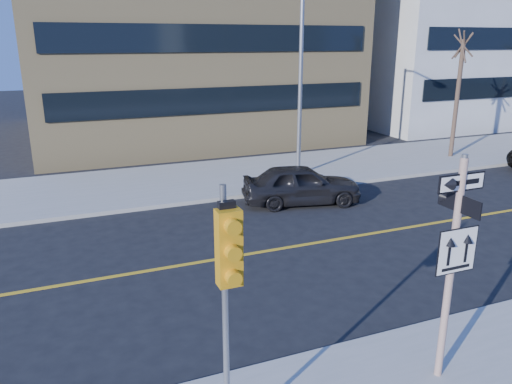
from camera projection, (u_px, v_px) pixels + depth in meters
name	position (u px, v px, depth m)	size (l,w,h in m)	color
ground	(359.00, 314.00, 11.25)	(120.00, 120.00, 0.00)	black
far_sidewalk	(510.00, 147.00, 28.35)	(66.00, 6.00, 0.15)	gray
sign_pole	(453.00, 258.00, 8.31)	(0.92, 0.92, 4.06)	silver
traffic_signal	(228.00, 269.00, 6.56)	(0.32, 0.45, 4.00)	gray
parked_car_a	(301.00, 184.00, 18.64)	(4.39, 1.77, 1.50)	black
streetlight_a	(303.00, 69.00, 20.83)	(0.55, 2.25, 8.00)	gray
street_tree_west	(463.00, 48.00, 24.33)	(1.80, 1.80, 6.35)	#392C22
building_grey_mid	(454.00, 19.00, 38.97)	(20.00, 16.00, 15.00)	#B0B3B6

